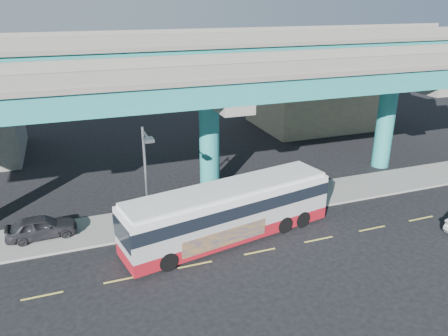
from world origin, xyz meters
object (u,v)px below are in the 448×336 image
object	(u,v)px
transit_bus	(229,210)
street_lamp	(147,168)
parked_car	(41,227)
stop_sign	(281,182)

from	to	relation	value
transit_bus	street_lamp	bearing A→B (deg)	149.88
parked_car	street_lamp	world-z (taller)	street_lamp
transit_bus	parked_car	size ratio (longest dim) A/B	3.27
parked_car	street_lamp	distance (m)	7.73
parked_car	stop_sign	world-z (taller)	stop_sign
parked_car	stop_sign	size ratio (longest dim) A/B	1.53
parked_car	street_lamp	bearing A→B (deg)	-111.81
street_lamp	stop_sign	xyz separation A→B (m)	(9.29, 0.71, -2.53)
parked_car	stop_sign	xyz separation A→B (m)	(15.63, -1.49, 1.30)
transit_bus	parked_car	xyz separation A→B (m)	(-10.92, 3.80, -1.04)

